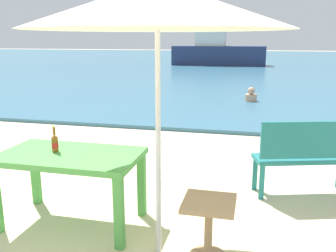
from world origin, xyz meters
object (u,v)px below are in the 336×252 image
(patio_umbrella, at_px, (157,6))
(boat_barge, at_px, (217,53))
(side_table_wood, at_px, (209,221))
(bench_teal_center, at_px, (307,153))
(picnic_table_green, at_px, (70,164))
(beer_bottle_amber, at_px, (55,143))
(swimmer_person, at_px, (251,96))

(patio_umbrella, xyz_separation_m, boat_barge, (-1.85, 22.89, -1.21))
(patio_umbrella, relative_size, side_table_wood, 4.26)
(side_table_wood, height_order, bench_teal_center, bench_teal_center)
(patio_umbrella, bearing_deg, picnic_table_green, 162.20)
(beer_bottle_amber, distance_m, bench_teal_center, 2.89)
(picnic_table_green, bearing_deg, beer_bottle_amber, 174.16)
(patio_umbrella, xyz_separation_m, swimmer_person, (0.68, 8.07, -1.88))
(picnic_table_green, xyz_separation_m, patio_umbrella, (1.00, -0.32, 1.47))
(bench_teal_center, bearing_deg, boat_barge, 98.70)
(picnic_table_green, xyz_separation_m, swimmer_person, (1.68, 7.75, -0.41))
(picnic_table_green, relative_size, bench_teal_center, 1.12)
(bench_teal_center, distance_m, boat_barge, 21.53)
(picnic_table_green, distance_m, patio_umbrella, 1.81)
(side_table_wood, bearing_deg, swimmer_person, 88.30)
(patio_umbrella, distance_m, boat_barge, 22.99)
(side_table_wood, bearing_deg, patio_umbrella, -177.82)
(patio_umbrella, bearing_deg, swimmer_person, 85.20)
(patio_umbrella, distance_m, swimmer_person, 8.31)
(side_table_wood, relative_size, bench_teal_center, 0.43)
(boat_barge, bearing_deg, bench_teal_center, -81.30)
(beer_bottle_amber, bearing_deg, swimmer_person, 76.58)
(patio_umbrella, bearing_deg, bench_teal_center, 48.66)
(beer_bottle_amber, bearing_deg, boat_barge, 91.72)
(bench_teal_center, xyz_separation_m, swimmer_person, (-0.73, 6.47, -0.30))
(beer_bottle_amber, relative_size, side_table_wood, 0.49)
(bench_teal_center, xyz_separation_m, boat_barge, (-3.26, 21.28, 0.36))
(side_table_wood, bearing_deg, bench_teal_center, 58.50)
(side_table_wood, distance_m, bench_teal_center, 1.87)
(beer_bottle_amber, bearing_deg, side_table_wood, -11.35)
(patio_umbrella, relative_size, boat_barge, 0.36)
(picnic_table_green, xyz_separation_m, bench_teal_center, (2.41, 1.28, -0.11))
(patio_umbrella, height_order, bench_teal_center, patio_umbrella)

